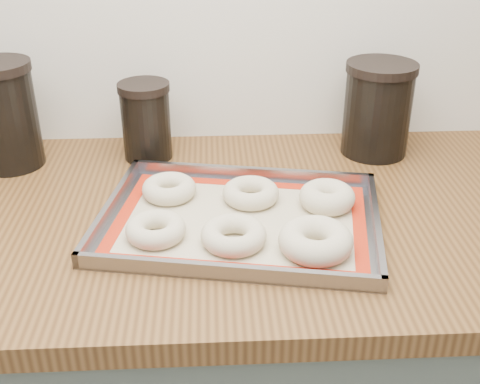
{
  "coord_description": "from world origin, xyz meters",
  "views": [
    {
      "loc": [
        -0.03,
        0.76,
        1.43
      ],
      "look_at": [
        0.01,
        1.62,
        0.96
      ],
      "focal_mm": 45.0,
      "sensor_mm": 36.0,
      "label": 1
    }
  ],
  "objects": [
    {
      "name": "baking_mat",
      "position": [
        0.01,
        1.62,
        0.9
      ],
      "size": [
        0.47,
        0.36,
        0.0
      ],
      "rotation": [
        0.0,
        0.0,
        -0.18
      ],
      "color": "#C6B793",
      "rests_on": "baking_tray"
    },
    {
      "name": "canister_right",
      "position": [
        0.31,
        1.9,
        1.0
      ],
      "size": [
        0.14,
        0.14,
        0.19
      ],
      "color": "black",
      "rests_on": "countertop"
    },
    {
      "name": "canister_mid",
      "position": [
        -0.16,
        1.9,
        0.98
      ],
      "size": [
        0.1,
        0.1,
        0.16
      ],
      "color": "black",
      "rests_on": "countertop"
    },
    {
      "name": "bagel_back_right",
      "position": [
        0.17,
        1.66,
        0.92
      ],
      "size": [
        0.11,
        0.11,
        0.04
      ],
      "primitive_type": "torus",
      "rotation": [
        0.0,
        0.0,
        0.1
      ],
      "color": "beige",
      "rests_on": "baking_mat"
    },
    {
      "name": "bagel_front_mid",
      "position": [
        0.0,
        1.55,
        0.92
      ],
      "size": [
        0.12,
        0.12,
        0.03
      ],
      "primitive_type": "torus",
      "rotation": [
        0.0,
        0.0,
        -0.2
      ],
      "color": "beige",
      "rests_on": "baking_mat"
    },
    {
      "name": "countertop",
      "position": [
        0.0,
        1.68,
        0.88
      ],
      "size": [
        3.06,
        0.68,
        0.04
      ],
      "primitive_type": "cube",
      "color": "brown",
      "rests_on": "cabinet"
    },
    {
      "name": "bagel_back_left",
      "position": [
        -0.11,
        1.71,
        0.92
      ],
      "size": [
        0.13,
        0.13,
        0.03
      ],
      "primitive_type": "torus",
      "rotation": [
        0.0,
        0.0,
        -0.53
      ],
      "color": "beige",
      "rests_on": "baking_mat"
    },
    {
      "name": "canister_left",
      "position": [
        -0.43,
        1.88,
        1.01
      ],
      "size": [
        0.13,
        0.13,
        0.21
      ],
      "color": "black",
      "rests_on": "countertop"
    },
    {
      "name": "bagel_front_right",
      "position": [
        0.13,
        1.52,
        0.93
      ],
      "size": [
        0.13,
        0.13,
        0.04
      ],
      "primitive_type": "torus",
      "rotation": [
        0.0,
        0.0,
        0.13
      ],
      "color": "beige",
      "rests_on": "baking_mat"
    },
    {
      "name": "bagel_back_mid",
      "position": [
        0.04,
        1.69,
        0.92
      ],
      "size": [
        0.13,
        0.13,
        0.03
      ],
      "primitive_type": "torus",
      "rotation": [
        0.0,
        0.0,
        -0.36
      ],
      "color": "beige",
      "rests_on": "baking_mat"
    },
    {
      "name": "baking_tray",
      "position": [
        0.01,
        1.62,
        0.91
      ],
      "size": [
        0.51,
        0.41,
        0.03
      ],
      "rotation": [
        0.0,
        0.0,
        -0.18
      ],
      "color": "gray",
      "rests_on": "countertop"
    },
    {
      "name": "bagel_front_left",
      "position": [
        -0.12,
        1.58,
        0.92
      ],
      "size": [
        0.12,
        0.12,
        0.03
      ],
      "primitive_type": "torus",
      "rotation": [
        0.0,
        0.0,
        -0.27
      ],
      "color": "beige",
      "rests_on": "baking_mat"
    }
  ]
}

